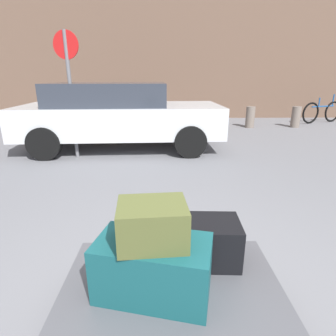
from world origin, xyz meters
TOP-DOWN VIEW (x-y plane):
  - ground_plane at (0.00, 0.00)m, footprint 60.00×60.00m
  - building_facade_brick at (2.00, 10.06)m, footprint 24.00×1.20m
  - luggage_cart at (0.00, 0.00)m, footprint 1.34×0.89m
  - duffel_bag_teal_stacked_top at (-0.11, -0.07)m, footprint 0.71×0.48m
  - duffel_bag_black_front_left at (0.16, 0.23)m, footprint 0.62×0.34m
  - duffel_bag_olive_topmost_pile at (-0.11, -0.07)m, footprint 0.39×0.32m
  - parked_car at (-1.02, 4.76)m, footprint 4.37×2.05m
  - bicycle_leaning at (5.49, 8.24)m, footprint 1.67×0.68m
  - bollard_kerb_near at (2.71, 7.33)m, footprint 0.27×0.27m
  - bollard_kerb_mid at (4.16, 7.33)m, footprint 0.27×0.27m
  - no_parking_sign at (-1.78, 4.04)m, footprint 0.49×0.14m

SIDE VIEW (x-z plane):
  - ground_plane at x=0.00m, z-range 0.00..0.00m
  - luggage_cart at x=0.00m, z-range 0.10..0.44m
  - bollard_kerb_near at x=2.71m, z-range 0.00..0.65m
  - bollard_kerb_mid at x=4.16m, z-range 0.00..0.65m
  - bicycle_leaning at x=5.49m, z-range -0.11..0.85m
  - duffel_bag_black_front_left at x=0.16m, z-range 0.34..0.64m
  - duffel_bag_teal_stacked_top at x=-0.11m, z-range 0.34..0.68m
  - parked_car at x=-1.02m, z-range 0.05..1.47m
  - duffel_bag_olive_topmost_pile at x=-0.11m, z-range 0.68..0.91m
  - no_parking_sign at x=-1.78m, z-range 0.28..2.62m
  - building_facade_brick at x=2.00m, z-range 0.00..8.29m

